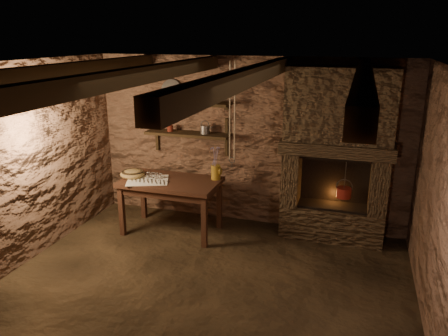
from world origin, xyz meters
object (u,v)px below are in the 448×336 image
(work_table, at_px, (171,204))
(red_pot, at_px, (344,192))
(wooden_bowl, at_px, (133,174))
(iron_stockpot, at_px, (191,96))
(stoneware_jug, at_px, (216,166))

(work_table, height_order, red_pot, red_pot)
(wooden_bowl, bearing_deg, iron_stockpot, 39.57)
(red_pot, bearing_deg, work_table, -169.67)
(wooden_bowl, relative_size, red_pot, 0.64)
(work_table, relative_size, red_pot, 2.48)
(work_table, relative_size, iron_stockpot, 6.04)
(stoneware_jug, relative_size, wooden_bowl, 1.33)
(work_table, bearing_deg, stoneware_jug, 21.55)
(stoneware_jug, distance_m, iron_stockpot, 1.05)
(work_table, distance_m, wooden_bowl, 0.69)
(iron_stockpot, distance_m, red_pot, 2.46)
(stoneware_jug, bearing_deg, red_pot, 21.50)
(work_table, bearing_deg, iron_stockpot, 77.74)
(wooden_bowl, bearing_deg, work_table, 2.70)
(wooden_bowl, height_order, red_pot, red_pot)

